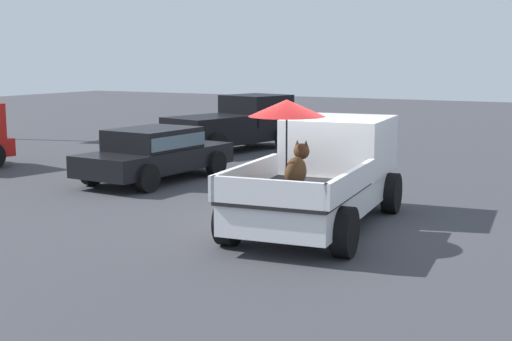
% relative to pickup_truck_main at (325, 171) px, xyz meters
% --- Properties ---
extents(ground_plane, '(80.00, 80.00, 0.00)m').
position_rel_pickup_truck_main_xyz_m(ground_plane, '(-0.43, -0.06, -0.98)').
color(ground_plane, '#38383D').
extents(pickup_truck_main, '(5.23, 2.71, 2.38)m').
position_rel_pickup_truck_main_xyz_m(pickup_truck_main, '(0.00, 0.00, 0.00)').
color(pickup_truck_main, black).
rests_on(pickup_truck_main, ground).
extents(pickup_truck_red, '(5.09, 3.05, 1.80)m').
position_rel_pickup_truck_main_xyz_m(pickup_truck_red, '(8.42, 6.83, -0.10)').
color(pickup_truck_red, black).
rests_on(pickup_truck_red, ground).
extents(parked_sedan_near, '(4.41, 2.19, 1.33)m').
position_rel_pickup_truck_main_xyz_m(parked_sedan_near, '(2.19, 5.54, -0.24)').
color(parked_sedan_near, black).
rests_on(parked_sedan_near, ground).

